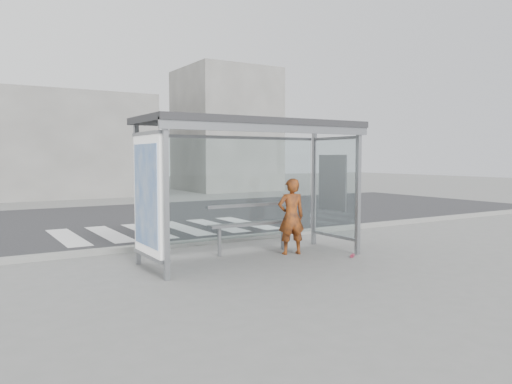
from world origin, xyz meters
TOP-DOWN VIEW (x-y plane):
  - ground at (0.00, 0.00)m, footprint 80.00×80.00m
  - road at (0.00, 7.00)m, footprint 30.00×10.00m
  - curb at (0.00, 1.95)m, footprint 30.00×0.18m
  - crosswalk at (0.00, 4.50)m, footprint 5.55×3.00m
  - bus_shelter at (-0.37, 0.06)m, footprint 4.25×1.65m
  - building_center at (0.00, 18.00)m, footprint 8.00×5.00m
  - building_right at (9.00, 18.00)m, footprint 5.00×5.00m
  - person at (0.90, 0.02)m, footprint 0.62×0.49m
  - bench at (0.33, 0.58)m, footprint 1.92×0.23m
  - soda_can at (1.72, -0.86)m, footprint 0.14×0.13m

SIDE VIEW (x-z plane):
  - ground at x=0.00m, z-range 0.00..0.00m
  - crosswalk at x=0.00m, z-range 0.00..0.00m
  - road at x=0.00m, z-range 0.00..0.01m
  - soda_can at x=1.72m, z-range 0.00..0.07m
  - curb at x=0.00m, z-range 0.00..0.12m
  - bench at x=0.33m, z-range 0.09..1.08m
  - person at x=0.90m, z-range 0.00..1.51m
  - bus_shelter at x=-0.37m, z-range 0.67..3.29m
  - building_center at x=0.00m, z-range 0.00..5.00m
  - building_right at x=9.00m, z-range 0.00..7.00m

